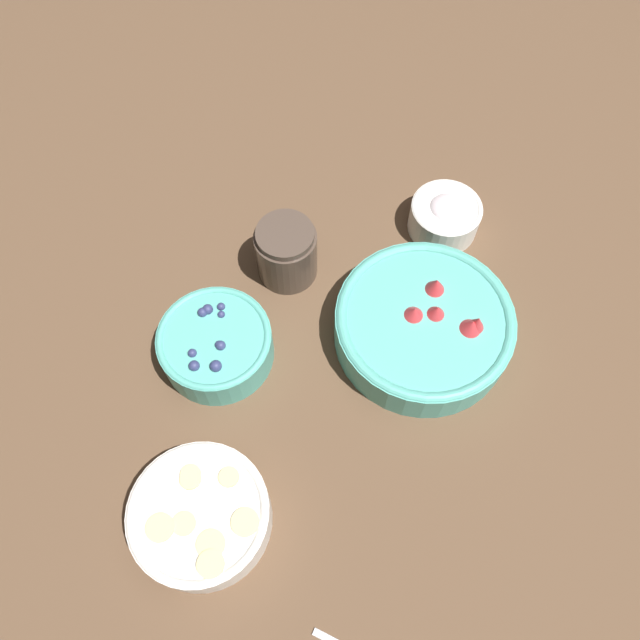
{
  "coord_description": "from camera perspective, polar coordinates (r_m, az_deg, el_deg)",
  "views": [
    {
      "loc": [
        0.29,
        0.14,
        0.78
      ],
      "look_at": [
        -0.01,
        -0.1,
        0.04
      ],
      "focal_mm": 35.0,
      "sensor_mm": 36.0,
      "label": 1
    }
  ],
  "objects": [
    {
      "name": "ground_plane",
      "position": [
        0.85,
        4.69,
        -5.45
      ],
      "size": [
        4.0,
        4.0,
        0.0
      ],
      "primitive_type": "plane",
      "color": "brown"
    },
    {
      "name": "bowl_strawberries",
      "position": [
        0.85,
        9.48,
        -0.41
      ],
      "size": [
        0.24,
        0.24,
        0.08
      ],
      "color": "#56B7A8",
      "rests_on": "ground_plane"
    },
    {
      "name": "bowl_blueberries",
      "position": [
        0.84,
        -9.51,
        -2.16
      ],
      "size": [
        0.15,
        0.15,
        0.06
      ],
      "color": "#56B7A8",
      "rests_on": "ground_plane"
    },
    {
      "name": "bowl_bananas",
      "position": [
        0.77,
        -10.87,
        -17.14
      ],
      "size": [
        0.16,
        0.16,
        0.06
      ],
      "color": "white",
      "rests_on": "ground_plane"
    },
    {
      "name": "bowl_cream",
      "position": [
        0.96,
        11.36,
        9.4
      ],
      "size": [
        0.1,
        0.1,
        0.06
      ],
      "color": "white",
      "rests_on": "ground_plane"
    },
    {
      "name": "jar_chocolate",
      "position": [
        0.89,
        -3.08,
        6.09
      ],
      "size": [
        0.09,
        0.09,
        0.09
      ],
      "color": "#4C3D33",
      "rests_on": "ground_plane"
    }
  ]
}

